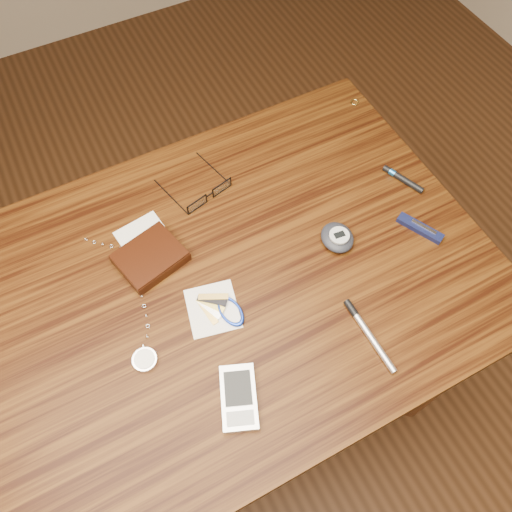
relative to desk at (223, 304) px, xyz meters
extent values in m
plane|color=#472814|center=(0.00, 0.00, -0.65)|extent=(3.80, 3.80, 0.00)
cube|color=#3A1F09|center=(0.00, 0.00, 0.08)|extent=(1.00, 0.70, 0.03)
cylinder|color=#4C2814|center=(0.45, -0.30, -0.29)|extent=(0.05, 0.05, 0.71)
cylinder|color=#4C2814|center=(-0.45, 0.30, -0.29)|extent=(0.05, 0.05, 0.71)
cylinder|color=#4C2814|center=(0.45, 0.30, -0.29)|extent=(0.05, 0.05, 0.71)
cube|color=black|center=(-0.10, 0.10, 0.11)|extent=(0.14, 0.12, 0.02)
cube|color=black|center=(-0.10, 0.10, 0.13)|extent=(0.13, 0.12, 0.00)
cube|color=silver|center=(-0.09, 0.17, 0.10)|extent=(0.10, 0.07, 0.00)
cube|color=black|center=(0.03, 0.17, 0.11)|extent=(0.05, 0.01, 0.02)
cube|color=silver|center=(0.03, 0.17, 0.11)|extent=(0.04, 0.01, 0.02)
cylinder|color=black|center=(-0.01, 0.22, 0.10)|extent=(0.03, 0.11, 0.00)
cube|color=black|center=(0.09, 0.18, 0.11)|extent=(0.05, 0.01, 0.02)
cube|color=silver|center=(0.09, 0.18, 0.11)|extent=(0.04, 0.01, 0.02)
cylinder|color=black|center=(0.10, 0.25, 0.10)|extent=(0.03, 0.11, 0.00)
cube|color=black|center=(0.06, 0.18, 0.12)|extent=(0.02, 0.01, 0.00)
torus|color=tan|center=(0.47, 0.27, 0.10)|extent=(0.02, 0.02, 0.00)
cylinder|color=silver|center=(-0.18, -0.08, 0.11)|extent=(0.04, 0.04, 0.01)
cylinder|color=white|center=(-0.18, -0.08, 0.11)|extent=(0.03, 0.03, 0.00)
cylinder|color=silver|center=(-0.17, -0.05, 0.11)|extent=(0.01, 0.01, 0.01)
torus|color=silver|center=(-0.16, -0.04, 0.10)|extent=(0.01, 0.01, 0.01)
torus|color=silver|center=(-0.15, -0.02, 0.10)|extent=(0.01, 0.01, 0.00)
torus|color=silver|center=(-0.15, 0.00, 0.10)|extent=(0.01, 0.01, 0.01)
torus|color=silver|center=(-0.14, 0.02, 0.10)|extent=(0.01, 0.01, 0.00)
torus|color=silver|center=(-0.14, 0.04, 0.10)|extent=(0.01, 0.01, 0.01)
torus|color=silver|center=(-0.13, 0.06, 0.10)|extent=(0.01, 0.01, 0.00)
torus|color=silver|center=(-0.13, 0.07, 0.10)|extent=(0.01, 0.00, 0.01)
torus|color=silver|center=(-0.12, 0.09, 0.10)|extent=(0.01, 0.01, 0.00)
torus|color=silver|center=(-0.12, 0.11, 0.10)|extent=(0.01, 0.00, 0.01)
torus|color=silver|center=(-0.13, 0.13, 0.10)|extent=(0.01, 0.01, 0.00)
torus|color=silver|center=(-0.14, 0.15, 0.10)|extent=(0.01, 0.01, 0.01)
torus|color=silver|center=(-0.15, 0.16, 0.10)|extent=(0.01, 0.01, 0.00)
torus|color=silver|center=(-0.17, 0.17, 0.10)|extent=(0.01, 0.01, 0.01)
torus|color=silver|center=(-0.18, 0.19, 0.10)|extent=(0.01, 0.01, 0.00)
torus|color=silver|center=(-0.19, 0.20, 0.10)|extent=(0.01, 0.00, 0.01)
cube|color=silver|center=(-0.06, -0.21, 0.11)|extent=(0.09, 0.12, 0.01)
cube|color=black|center=(-0.06, -0.19, 0.12)|extent=(0.06, 0.07, 0.00)
cube|color=gray|center=(-0.08, -0.24, 0.12)|extent=(0.05, 0.04, 0.00)
ellipsoid|color=black|center=(0.24, -0.02, 0.11)|extent=(0.07, 0.08, 0.02)
cylinder|color=#AAAEB2|center=(0.23, -0.03, 0.13)|extent=(0.04, 0.04, 0.00)
cube|color=black|center=(0.23, -0.03, 0.13)|extent=(0.02, 0.01, 0.00)
cube|color=white|center=(-0.04, -0.04, 0.10)|extent=(0.11, 0.11, 0.00)
torus|color=#1634B5|center=(-0.01, -0.06, 0.11)|extent=(0.06, 0.06, 0.01)
cube|color=#AA883C|center=(-0.05, -0.05, 0.10)|extent=(0.02, 0.05, 0.00)
cube|color=silver|center=(-0.04, -0.04, 0.11)|extent=(0.03, 0.05, 0.00)
cube|color=#A58F3A|center=(-0.04, -0.04, 0.11)|extent=(0.04, 0.05, 0.00)
cube|color=black|center=(-0.03, -0.03, 0.11)|extent=(0.05, 0.04, 0.00)
cube|color=#AA883C|center=(-0.03, -0.03, 0.11)|extent=(0.05, 0.03, 0.00)
cube|color=#0C0E35|center=(0.39, -0.08, 0.11)|extent=(0.06, 0.09, 0.01)
cube|color=silver|center=(0.40, -0.08, 0.11)|extent=(0.03, 0.05, 0.00)
cylinder|color=silver|center=(0.18, -0.22, 0.11)|extent=(0.01, 0.15, 0.01)
cylinder|color=black|center=(0.18, -0.16, 0.11)|extent=(0.01, 0.03, 0.01)
cylinder|color=black|center=(0.43, 0.04, 0.11)|extent=(0.05, 0.09, 0.01)
cylinder|color=#2266AB|center=(0.42, 0.06, 0.11)|extent=(0.02, 0.02, 0.01)
camera|label=1|loc=(-0.13, -0.40, 0.92)|focal=35.00mm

